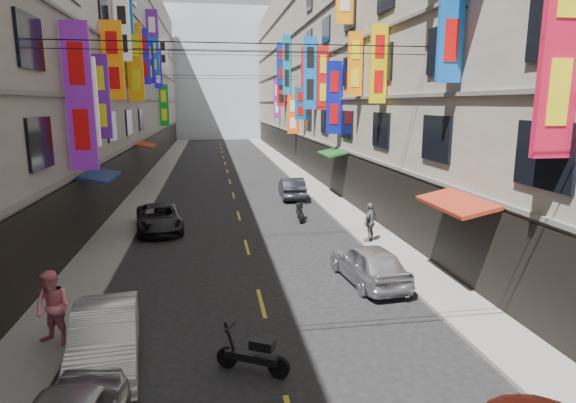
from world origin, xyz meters
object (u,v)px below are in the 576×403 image
object	(u,v)px
scooter_far_right	(300,212)
pedestrian_lfar	(53,308)
scooter_crossing	(254,355)
car_left_mid	(105,337)
car_left_far	(159,218)
car_right_mid	(369,263)
car_right_far	(292,188)
pedestrian_rfar	(370,222)

from	to	relation	value
scooter_far_right	pedestrian_lfar	xyz separation A→B (m)	(-8.57, -12.38, 0.63)
scooter_crossing	car_left_mid	xyz separation A→B (m)	(-3.42, 0.92, 0.24)
car_left_far	car_right_mid	xyz separation A→B (m)	(7.85, -8.27, 0.06)
scooter_crossing	scooter_far_right	bearing A→B (deg)	14.64
car_left_far	car_right_mid	bearing A→B (deg)	-54.76
scooter_far_right	car_left_far	size ratio (longest dim) A/B	0.40
car_right_far	car_left_mid	bearing A→B (deg)	71.39
car_left_far	pedestrian_lfar	distance (m)	11.49
car_left_mid	car_left_far	size ratio (longest dim) A/B	0.92
car_right_mid	pedestrian_lfar	distance (m)	9.80
scooter_crossing	pedestrian_lfar	distance (m)	5.27
scooter_crossing	pedestrian_lfar	xyz separation A→B (m)	(-4.85, 1.95, 0.63)
scooter_crossing	pedestrian_lfar	size ratio (longest dim) A/B	0.85
scooter_crossing	pedestrian_rfar	size ratio (longest dim) A/B	0.94
scooter_crossing	car_right_mid	distance (m)	6.74
car_left_far	car_right_far	world-z (taller)	car_right_far
scooter_crossing	pedestrian_lfar	world-z (taller)	pedestrian_lfar
car_left_mid	pedestrian_lfar	world-z (taller)	pedestrian_lfar
pedestrian_rfar	scooter_far_right	bearing A→B (deg)	-108.68
car_left_far	pedestrian_rfar	world-z (taller)	pedestrian_rfar
pedestrian_rfar	car_right_mid	bearing A→B (deg)	26.88
car_left_mid	car_left_far	bearing A→B (deg)	82.23
car_right_far	pedestrian_rfar	distance (m)	10.97
scooter_far_right	pedestrian_rfar	world-z (taller)	pedestrian_rfar
pedestrian_lfar	scooter_far_right	bearing A→B (deg)	82.03
scooter_crossing	car_left_mid	world-z (taller)	car_left_mid
scooter_far_right	car_left_mid	world-z (taller)	car_left_mid
car_right_mid	pedestrian_lfar	world-z (taller)	pedestrian_lfar
scooter_far_right	car_left_mid	distance (m)	15.19
scooter_far_right	car_right_mid	xyz separation A→B (m)	(0.71, -9.25, 0.25)
car_right_mid	car_left_mid	bearing A→B (deg)	21.84
scooter_far_right	car_left_far	bearing A→B (deg)	12.44
scooter_crossing	car_left_mid	bearing A→B (deg)	104.09
car_left_far	pedestrian_lfar	world-z (taller)	pedestrian_lfar
scooter_far_right	car_left_mid	size ratio (longest dim) A/B	0.43
scooter_far_right	pedestrian_lfar	world-z (taller)	pedestrian_lfar
scooter_crossing	car_left_mid	distance (m)	3.55
scooter_far_right	car_right_mid	bearing A→B (deg)	98.98
scooter_far_right	pedestrian_rfar	bearing A→B (deg)	119.98
scooter_far_right	car_left_far	distance (m)	7.21
car_right_mid	car_right_far	size ratio (longest dim) A/B	0.98
car_right_far	pedestrian_rfar	bearing A→B (deg)	101.79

